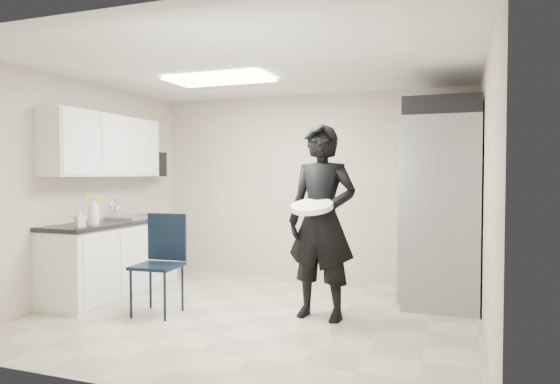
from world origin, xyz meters
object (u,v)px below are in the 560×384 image
at_px(commercial_fridge, 442,211).
at_px(folding_chair, 157,266).
at_px(man_tuxedo, 322,221).
at_px(lower_counter, 114,260).

relative_size(commercial_fridge, folding_chair, 2.06).
height_order(folding_chair, man_tuxedo, man_tuxedo).
distance_m(folding_chair, man_tuxedo, 1.79).
bearing_deg(commercial_fridge, man_tuxedo, -133.78).
relative_size(lower_counter, commercial_fridge, 0.90).
relative_size(lower_counter, folding_chair, 1.86).
xyz_separation_m(lower_counter, commercial_fridge, (3.78, 1.07, 0.62)).
bearing_deg(commercial_fridge, lower_counter, -164.12).
bearing_deg(folding_chair, commercial_fridge, 26.11).
xyz_separation_m(commercial_fridge, folding_chair, (-2.79, -1.64, -0.54)).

